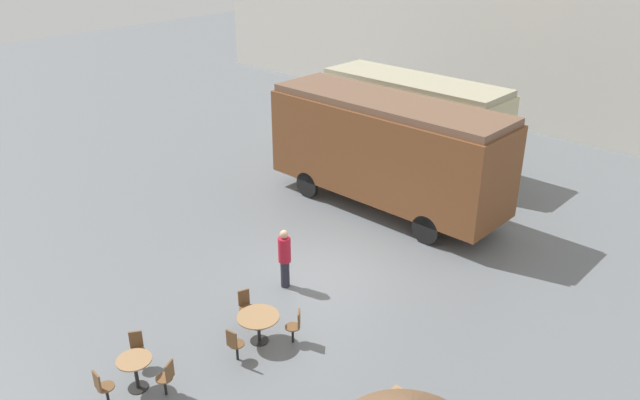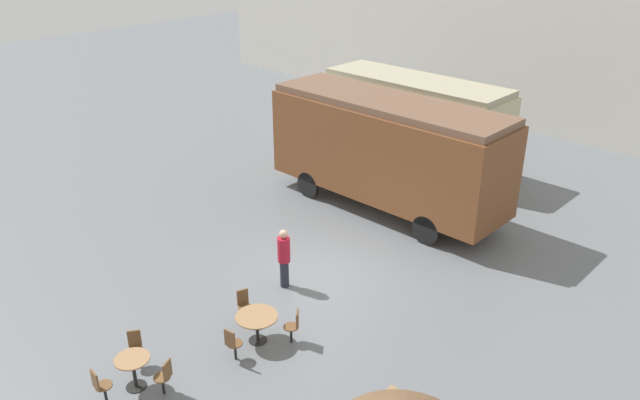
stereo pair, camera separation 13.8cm
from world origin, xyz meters
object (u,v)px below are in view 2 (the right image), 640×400
at_px(passenger_coach_vintage, 414,112).
at_px(visitor_person, 284,256).
at_px(passenger_coach_wooden, 387,147).
at_px(cafe_table_near, 133,366).
at_px(cafe_table_mid, 257,320).
at_px(cafe_chair_0, 165,375).

relative_size(passenger_coach_vintage, visitor_person, 4.37).
bearing_deg(passenger_coach_wooden, visitor_person, -79.32).
relative_size(cafe_table_near, cafe_table_mid, 0.77).
bearing_deg(cafe_chair_0, passenger_coach_wooden, -103.44).
bearing_deg(cafe_chair_0, passenger_coach_vintage, -100.18).
bearing_deg(cafe_table_mid, passenger_coach_wooden, 106.61).
bearing_deg(cafe_table_near, cafe_table_mid, 76.03).
distance_m(passenger_coach_vintage, cafe_table_mid, 12.57).
xyz_separation_m(passenger_coach_vintage, cafe_table_mid, (4.08, -11.78, -1.55)).
bearing_deg(passenger_coach_vintage, passenger_coach_wooden, -66.17).
height_order(passenger_coach_vintage, passenger_coach_wooden, passenger_coach_wooden).
relative_size(passenger_coach_vintage, passenger_coach_wooden, 0.90).
xyz_separation_m(cafe_table_mid, visitor_person, (-1.25, 2.08, 0.34)).
bearing_deg(cafe_table_mid, visitor_person, 121.09).
bearing_deg(cafe_table_near, passenger_coach_vintage, 102.99).
xyz_separation_m(passenger_coach_wooden, cafe_table_near, (1.63, -10.68, -1.61)).
bearing_deg(cafe_table_near, passenger_coach_wooden, 98.69).
xyz_separation_m(cafe_table_near, visitor_person, (-0.55, 4.92, 0.36)).
relative_size(passenger_coach_vintage, cafe_chair_0, 8.56).
height_order(cafe_table_near, visitor_person, visitor_person).
xyz_separation_m(passenger_coach_vintage, cafe_table_near, (3.37, -14.62, -1.57)).
bearing_deg(cafe_chair_0, cafe_table_near, -0.00).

